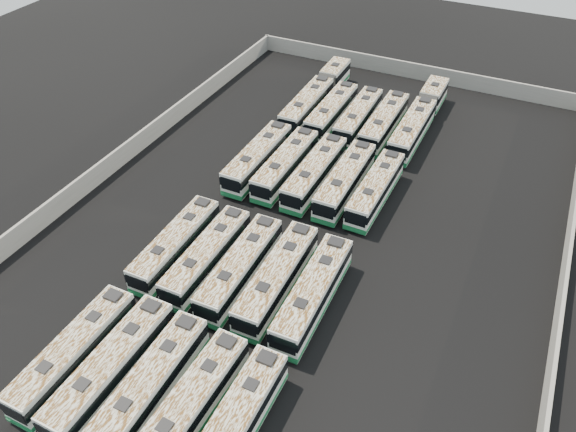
% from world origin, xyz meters
% --- Properties ---
extents(ground, '(140.00, 140.00, 0.00)m').
position_xyz_m(ground, '(0.00, 0.00, 0.00)').
color(ground, black).
rests_on(ground, ground).
extents(perimeter_wall, '(45.20, 73.20, 2.20)m').
position_xyz_m(perimeter_wall, '(0.00, 0.00, 1.10)').
color(perimeter_wall, gray).
rests_on(perimeter_wall, ground).
extents(bus_front_far_left, '(2.37, 11.12, 3.13)m').
position_xyz_m(bus_front_far_left, '(-8.49, -20.24, 1.60)').
color(bus_front_far_left, silver).
rests_on(bus_front_far_left, ground).
extents(bus_front_left, '(2.52, 11.58, 3.26)m').
position_xyz_m(bus_front_left, '(-5.23, -20.13, 1.67)').
color(bus_front_left, silver).
rests_on(bus_front_left, ground).
extents(bus_front_center, '(2.59, 11.37, 3.19)m').
position_xyz_m(bus_front_center, '(-1.98, -20.16, 1.63)').
color(bus_front_center, silver).
rests_on(bus_front_center, ground).
extents(bus_front_right, '(2.61, 11.24, 3.15)m').
position_xyz_m(bus_front_right, '(1.30, -20.27, 1.61)').
color(bus_front_right, silver).
rests_on(bus_front_right, ground).
extents(bus_front_far_right, '(2.44, 11.22, 3.16)m').
position_xyz_m(bus_front_far_right, '(4.57, -20.31, 1.61)').
color(bus_front_far_right, silver).
rests_on(bus_front_far_right, ground).
extents(bus_midfront_far_left, '(2.49, 11.06, 3.11)m').
position_xyz_m(bus_midfront_far_left, '(-8.53, -7.58, 1.59)').
color(bus_midfront_far_left, silver).
rests_on(bus_midfront_far_left, ground).
extents(bus_midfront_left, '(2.40, 11.09, 3.12)m').
position_xyz_m(bus_midfront_left, '(-5.29, -7.70, 1.59)').
color(bus_midfront_left, silver).
rests_on(bus_midfront_left, ground).
extents(bus_midfront_center, '(2.64, 11.36, 3.19)m').
position_xyz_m(bus_midfront_center, '(-2.05, -7.72, 1.63)').
color(bus_midfront_center, silver).
rests_on(bus_midfront_center, ground).
extents(bus_midfront_right, '(2.70, 11.63, 3.26)m').
position_xyz_m(bus_midfront_right, '(1.23, -7.48, 1.67)').
color(bus_midfront_right, silver).
rests_on(bus_midfront_right, ground).
extents(bus_midfront_far_right, '(2.69, 11.62, 3.26)m').
position_xyz_m(bus_midfront_far_right, '(4.53, -7.72, 1.67)').
color(bus_midfront_far_right, silver).
rests_on(bus_midfront_far_right, ground).
extents(bus_midback_far_left, '(2.49, 11.54, 3.25)m').
position_xyz_m(bus_midback_far_left, '(-8.44, 7.33, 1.66)').
color(bus_midback_far_left, silver).
rests_on(bus_midback_far_left, ground).
extents(bus_midback_left, '(2.41, 11.39, 3.21)m').
position_xyz_m(bus_midback_left, '(-5.27, 7.52, 1.64)').
color(bus_midback_left, silver).
rests_on(bus_midback_left, ground).
extents(bus_midback_center, '(2.48, 11.49, 3.23)m').
position_xyz_m(bus_midback_center, '(-1.98, 7.49, 1.65)').
color(bus_midback_center, silver).
rests_on(bus_midback_center, ground).
extents(bus_midback_right, '(2.52, 11.55, 3.25)m').
position_xyz_m(bus_midback_right, '(1.30, 7.52, 1.66)').
color(bus_midback_right, silver).
rests_on(bus_midback_right, ground).
extents(bus_midback_far_right, '(2.47, 11.06, 3.11)m').
position_xyz_m(bus_midback_far_right, '(4.47, 7.56, 1.59)').
color(bus_midback_far_right, silver).
rests_on(bus_midback_far_right, ground).
extents(bus_back_far_left, '(2.78, 17.96, 3.25)m').
position_xyz_m(bus_back_far_left, '(-8.54, 23.06, 1.66)').
color(bus_back_far_left, silver).
rests_on(bus_back_far_left, ground).
extents(bus_back_left, '(2.44, 11.36, 3.20)m').
position_xyz_m(bus_back_left, '(-5.26, 19.97, 1.64)').
color(bus_back_left, silver).
rests_on(bus_back_left, ground).
extents(bus_back_center, '(2.56, 11.20, 3.14)m').
position_xyz_m(bus_back_center, '(-1.96, 20.19, 1.61)').
color(bus_back_center, silver).
rests_on(bus_back_center, ground).
extents(bus_back_right, '(2.45, 11.48, 3.23)m').
position_xyz_m(bus_back_right, '(1.19, 20.14, 1.65)').
color(bus_back_right, silver).
rests_on(bus_back_right, ground).
extents(bus_back_far_right, '(2.49, 17.93, 3.25)m').
position_xyz_m(bus_back_far_right, '(4.57, 23.06, 1.66)').
color(bus_back_far_right, silver).
rests_on(bus_back_far_right, ground).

